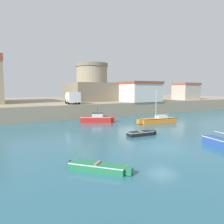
{
  "coord_description": "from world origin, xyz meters",
  "views": [
    {
      "loc": [
        -13.56,
        -14.85,
        5.42
      ],
      "look_at": [
        2.0,
        13.02,
        2.0
      ],
      "focal_mm": 35.0,
      "sensor_mm": 36.0,
      "label": 1
    }
  ],
  "objects_px": {
    "harbor_shed_near_wharf": "(140,91)",
    "harbor_shed_mid_row": "(186,91)",
    "sailboat_orange_1": "(158,120)",
    "dinghy_black_4": "(141,133)",
    "truck_on_quay": "(73,98)",
    "fortress": "(92,87)",
    "motorboat_red_5": "(97,119)",
    "dinghy_green_3": "(99,167)"
  },
  "relations": [
    {
      "from": "sailboat_orange_1",
      "to": "truck_on_quay",
      "type": "relative_size",
      "value": 1.52
    },
    {
      "from": "harbor_shed_near_wharf",
      "to": "sailboat_orange_1",
      "type": "bearing_deg",
      "value": -115.43
    },
    {
      "from": "harbor_shed_mid_row",
      "to": "truck_on_quay",
      "type": "relative_size",
      "value": 1.32
    },
    {
      "from": "dinghy_black_4",
      "to": "harbor_shed_near_wharf",
      "type": "bearing_deg",
      "value": 54.09
    },
    {
      "from": "dinghy_green_3",
      "to": "fortress",
      "type": "xyz_separation_m",
      "value": [
        15.51,
        35.9,
        5.49
      ]
    },
    {
      "from": "sailboat_orange_1",
      "to": "harbor_shed_near_wharf",
      "type": "height_order",
      "value": "harbor_shed_near_wharf"
    },
    {
      "from": "sailboat_orange_1",
      "to": "dinghy_black_4",
      "type": "height_order",
      "value": "sailboat_orange_1"
    },
    {
      "from": "motorboat_red_5",
      "to": "harbor_shed_near_wharf",
      "type": "relative_size",
      "value": 0.68
    },
    {
      "from": "motorboat_red_5",
      "to": "harbor_shed_near_wharf",
      "type": "bearing_deg",
      "value": 29.42
    },
    {
      "from": "harbor_shed_near_wharf",
      "to": "harbor_shed_mid_row",
      "type": "relative_size",
      "value": 1.34
    },
    {
      "from": "motorboat_red_5",
      "to": "harbor_shed_near_wharf",
      "type": "distance_m",
      "value": 17.28
    },
    {
      "from": "sailboat_orange_1",
      "to": "truck_on_quay",
      "type": "bearing_deg",
      "value": 126.5
    },
    {
      "from": "harbor_shed_near_wharf",
      "to": "harbor_shed_mid_row",
      "type": "xyz_separation_m",
      "value": [
        16.0,
        1.18,
        -0.03
      ]
    },
    {
      "from": "sailboat_orange_1",
      "to": "dinghy_black_4",
      "type": "xyz_separation_m",
      "value": [
        -7.97,
        -6.33,
        -0.2
      ]
    },
    {
      "from": "truck_on_quay",
      "to": "harbor_shed_near_wharf",
      "type": "bearing_deg",
      "value": 2.46
    },
    {
      "from": "sailboat_orange_1",
      "to": "harbor_shed_mid_row",
      "type": "bearing_deg",
      "value": 33.37
    },
    {
      "from": "sailboat_orange_1",
      "to": "fortress",
      "type": "relative_size",
      "value": 0.6
    },
    {
      "from": "dinghy_green_3",
      "to": "dinghy_black_4",
      "type": "xyz_separation_m",
      "value": [
        9.06,
        7.48,
        -0.0
      ]
    },
    {
      "from": "motorboat_red_5",
      "to": "harbor_shed_mid_row",
      "type": "xyz_separation_m",
      "value": [
        30.59,
        9.41,
        4.2
      ]
    },
    {
      "from": "dinghy_black_4",
      "to": "sailboat_orange_1",
      "type": "bearing_deg",
      "value": 38.44
    },
    {
      "from": "dinghy_black_4",
      "to": "motorboat_red_5",
      "type": "height_order",
      "value": "motorboat_red_5"
    },
    {
      "from": "dinghy_black_4",
      "to": "truck_on_quay",
      "type": "height_order",
      "value": "truck_on_quay"
    },
    {
      "from": "dinghy_black_4",
      "to": "motorboat_red_5",
      "type": "relative_size",
      "value": 0.67
    },
    {
      "from": "sailboat_orange_1",
      "to": "fortress",
      "type": "distance_m",
      "value": 22.77
    },
    {
      "from": "dinghy_black_4",
      "to": "truck_on_quay",
      "type": "xyz_separation_m",
      "value": [
        -1.6,
        19.26,
        3.5
      ]
    },
    {
      "from": "motorboat_red_5",
      "to": "truck_on_quay",
      "type": "bearing_deg",
      "value": 100.94
    },
    {
      "from": "motorboat_red_5",
      "to": "truck_on_quay",
      "type": "distance_m",
      "value": 8.31
    },
    {
      "from": "dinghy_green_3",
      "to": "truck_on_quay",
      "type": "bearing_deg",
      "value": 74.41
    },
    {
      "from": "fortress",
      "to": "truck_on_quay",
      "type": "distance_m",
      "value": 12.36
    },
    {
      "from": "dinghy_green_3",
      "to": "motorboat_red_5",
      "type": "relative_size",
      "value": 0.68
    },
    {
      "from": "harbor_shed_mid_row",
      "to": "fortress",
      "type": "bearing_deg",
      "value": 163.1
    },
    {
      "from": "harbor_shed_near_wharf",
      "to": "truck_on_quay",
      "type": "xyz_separation_m",
      "value": [
        -16.05,
        -0.69,
        -1.04
      ]
    },
    {
      "from": "sailboat_orange_1",
      "to": "motorboat_red_5",
      "type": "relative_size",
      "value": 1.25
    },
    {
      "from": "sailboat_orange_1",
      "to": "dinghy_green_3",
      "type": "distance_m",
      "value": 21.92
    },
    {
      "from": "dinghy_green_3",
      "to": "motorboat_red_5",
      "type": "height_order",
      "value": "motorboat_red_5"
    },
    {
      "from": "dinghy_black_4",
      "to": "motorboat_red_5",
      "type": "bearing_deg",
      "value": 90.71
    },
    {
      "from": "harbor_shed_near_wharf",
      "to": "harbor_shed_mid_row",
      "type": "distance_m",
      "value": 16.04
    },
    {
      "from": "dinghy_black_4",
      "to": "harbor_shed_mid_row",
      "type": "xyz_separation_m",
      "value": [
        30.45,
        21.13,
        4.51
      ]
    },
    {
      "from": "dinghy_black_4",
      "to": "fortress",
      "type": "relative_size",
      "value": 0.32
    },
    {
      "from": "sailboat_orange_1",
      "to": "dinghy_black_4",
      "type": "distance_m",
      "value": 10.18
    },
    {
      "from": "truck_on_quay",
      "to": "motorboat_red_5",
      "type": "bearing_deg",
      "value": -79.06
    },
    {
      "from": "dinghy_black_4",
      "to": "harbor_shed_mid_row",
      "type": "bearing_deg",
      "value": 34.76
    }
  ]
}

